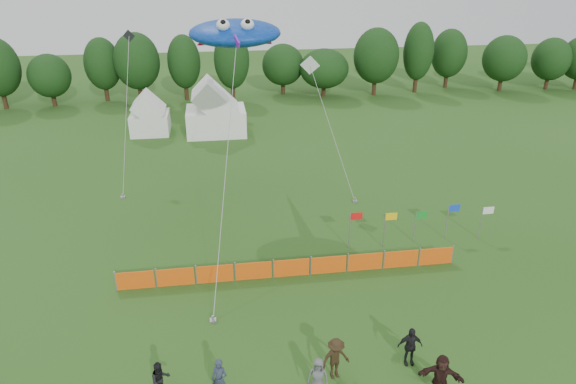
{
  "coord_description": "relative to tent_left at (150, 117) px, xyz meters",
  "views": [
    {
      "loc": [
        -3.21,
        -15.98,
        15.33
      ],
      "look_at": [
        0.0,
        6.0,
        5.2
      ],
      "focal_mm": 32.0,
      "sensor_mm": 36.0,
      "label": 1
    }
  ],
  "objects": [
    {
      "name": "flag_row",
      "position": [
        17.53,
        -23.74,
        -0.16
      ],
      "size": [
        8.73,
        0.51,
        2.27
      ],
      "color": "gray",
      "rests_on": "ground"
    },
    {
      "name": "ground",
      "position": [
        9.41,
        -32.81,
        -1.61
      ],
      "size": [
        160.0,
        160.0,
        0.0
      ],
      "primitive_type": "plane",
      "color": "#234C16",
      "rests_on": "ground"
    },
    {
      "name": "spectator_c",
      "position": [
        10.33,
        -33.52,
        -0.69
      ],
      "size": [
        1.32,
        0.94,
        1.85
      ],
      "primitive_type": "imported",
      "rotation": [
        0.0,
        0.0,
        0.23
      ],
      "color": "black",
      "rests_on": "ground"
    },
    {
      "name": "spectator_e",
      "position": [
        9.49,
        -34.23,
        -0.81
      ],
      "size": [
        0.9,
        0.71,
        1.61
      ],
      "primitive_type": "imported",
      "rotation": [
        0.0,
        0.0,
        -0.27
      ],
      "color": "#57585D",
      "rests_on": "ground"
    },
    {
      "name": "spectator_d",
      "position": [
        13.52,
        -33.22,
        -0.72
      ],
      "size": [
        1.07,
        0.52,
        1.77
      ],
      "primitive_type": "imported",
      "rotation": [
        0.0,
        0.0,
        -0.08
      ],
      "color": "black",
      "rests_on": "ground"
    },
    {
      "name": "spectator_a",
      "position": [
        5.77,
        -33.9,
        -0.74
      ],
      "size": [
        0.75,
        0.64,
        1.74
      ],
      "primitive_type": "imported",
      "rotation": [
        0.0,
        0.0,
        -0.43
      ],
      "color": "#2A3246",
      "rests_on": "ground"
    },
    {
      "name": "barrier_fence",
      "position": [
        9.69,
        -26.16,
        -1.11
      ],
      "size": [
        17.9,
        0.06,
        1.0
      ],
      "color": "#EE540D",
      "rests_on": "ground"
    },
    {
      "name": "small_kite_white",
      "position": [
        13.37,
        -15.39,
        5.0
      ],
      "size": [
        3.53,
        3.55,
        9.47
      ],
      "color": "white",
      "rests_on": "ground"
    },
    {
      "name": "tent_right",
      "position": [
        6.25,
        -1.0,
        0.39
      ],
      "size": [
        5.62,
        4.5,
        3.97
      ],
      "color": "white",
      "rests_on": "ground"
    },
    {
      "name": "spectator_f",
      "position": [
        14.08,
        -34.98,
        -0.69
      ],
      "size": [
        1.78,
        1.13,
        1.83
      ],
      "primitive_type": "imported",
      "rotation": [
        0.0,
        0.0,
        -0.38
      ],
      "color": "black",
      "rests_on": "ground"
    },
    {
      "name": "treeline",
      "position": [
        11.02,
        12.12,
        2.57
      ],
      "size": [
        104.57,
        8.78,
        8.36
      ],
      "color": "#382314",
      "rests_on": "ground"
    },
    {
      "name": "small_kite_dark",
      "position": [
        -0.1,
        -10.69,
        4.62
      ],
      "size": [
        1.41,
        6.97,
        10.58
      ],
      "color": "black",
      "rests_on": "ground"
    },
    {
      "name": "stingray_kite",
      "position": [
        7.74,
        -14.98,
        9.46
      ],
      "size": [
        6.58,
        21.8,
        12.14
      ],
      "color": "#0D42C1",
      "rests_on": "ground"
    },
    {
      "name": "spectator_b",
      "position": [
        3.54,
        -33.56,
        -0.81
      ],
      "size": [
        0.97,
        0.9,
        1.61
      ],
      "primitive_type": "imported",
      "rotation": [
        0.0,
        0.0,
        0.48
      ],
      "color": "black",
      "rests_on": "ground"
    },
    {
      "name": "tent_left",
      "position": [
        0.0,
        0.0,
        0.0
      ],
      "size": [
        3.62,
        3.62,
        3.19
      ],
      "color": "white",
      "rests_on": "ground"
    }
  ]
}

